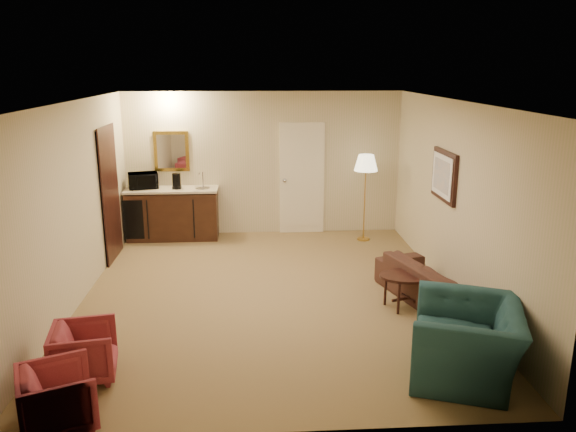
# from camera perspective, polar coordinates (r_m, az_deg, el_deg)

# --- Properties ---
(ground) EXTENTS (6.00, 6.00, 0.00)m
(ground) POSITION_cam_1_polar(r_m,az_deg,el_deg) (7.77, -1.90, -7.97)
(ground) COLOR olive
(ground) RESTS_ON ground
(room_walls) EXTENTS (5.02, 6.01, 2.61)m
(room_walls) POSITION_cam_1_polar(r_m,az_deg,el_deg) (8.03, -2.88, 5.57)
(room_walls) COLOR beige
(room_walls) RESTS_ON ground
(wetbar_cabinet) EXTENTS (1.64, 0.58, 0.92)m
(wetbar_cabinet) POSITION_cam_1_polar(r_m,az_deg,el_deg) (10.30, -11.62, 0.25)
(wetbar_cabinet) COLOR #361D11
(wetbar_cabinet) RESTS_ON ground
(sofa) EXTENTS (1.06, 1.90, 0.71)m
(sofa) POSITION_cam_1_polar(r_m,az_deg,el_deg) (7.65, 14.57, -5.96)
(sofa) COLOR black
(sofa) RESTS_ON ground
(teal_armchair) EXTENTS (1.10, 1.35, 1.02)m
(teal_armchair) POSITION_cam_1_polar(r_m,az_deg,el_deg) (5.94, 17.77, -10.90)
(teal_armchair) COLOR #1D444A
(teal_armchair) RESTS_ON ground
(rose_chair_near) EXTENTS (0.65, 0.69, 0.62)m
(rose_chair_near) POSITION_cam_1_polar(r_m,az_deg,el_deg) (6.07, -20.00, -12.64)
(rose_chair_near) COLOR #95303F
(rose_chair_near) RESTS_ON ground
(rose_chair_far) EXTENTS (0.75, 0.77, 0.62)m
(rose_chair_far) POSITION_cam_1_polar(r_m,az_deg,el_deg) (5.41, -22.39, -16.47)
(rose_chair_far) COLOR #95303F
(rose_chair_far) RESTS_ON ground
(coffee_table) EXTENTS (0.89, 0.74, 0.44)m
(coffee_table) POSITION_cam_1_polar(r_m,az_deg,el_deg) (7.49, 12.12, -7.40)
(coffee_table) COLOR black
(coffee_table) RESTS_ON ground
(floor_lamp) EXTENTS (0.49, 0.49, 1.55)m
(floor_lamp) POSITION_cam_1_polar(r_m,az_deg,el_deg) (10.01, 7.80, 1.85)
(floor_lamp) COLOR gold
(floor_lamp) RESTS_ON ground
(waste_bin) EXTENTS (0.34, 0.34, 0.33)m
(waste_bin) POSITION_cam_1_polar(r_m,az_deg,el_deg) (10.24, -7.98, -1.39)
(waste_bin) COLOR black
(waste_bin) RESTS_ON ground
(microwave) EXTENTS (0.56, 0.40, 0.34)m
(microwave) POSITION_cam_1_polar(r_m,az_deg,el_deg) (10.30, -14.52, 3.67)
(microwave) COLOR black
(microwave) RESTS_ON wetbar_cabinet
(coffee_maker) EXTENTS (0.18, 0.18, 0.28)m
(coffee_maker) POSITION_cam_1_polar(r_m,az_deg,el_deg) (10.13, -11.25, 3.49)
(coffee_maker) COLOR black
(coffee_maker) RESTS_ON wetbar_cabinet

